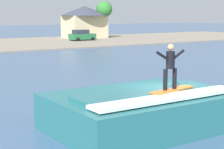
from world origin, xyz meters
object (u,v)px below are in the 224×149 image
surfer (170,64)px  house_gabled_white (84,20)px  car_far_shore (82,35)px  tree_tall_bare (104,10)px  surfboard (172,90)px  wave_crest (143,110)px

surfer → house_gabled_white: 54.64m
car_far_shore → tree_tall_bare: 8.27m
surfboard → house_gabled_white: bearing=63.8°
wave_crest → tree_tall_bare: 53.92m
surfboard → surfer: size_ratio=1.30×
house_gabled_white → wave_crest: bearing=-117.2°
wave_crest → car_far_shore: (21.23, 42.75, 0.23)m
surfboard → surfer: 0.98m
surfboard → house_gabled_white: size_ratio=0.27×
wave_crest → car_far_shore: bearing=63.6°
wave_crest → tree_tall_bare: bearing=59.1°
surfer → car_far_shore: (20.64, 43.58, -1.58)m
surfboard → tree_tall_bare: (26.87, 46.96, 3.46)m
tree_tall_bare → surfboard: bearing=-119.8°
surfer → house_gabled_white: bearing=63.7°
car_far_shore → surfer: bearing=-115.3°
surfer → car_far_shore: 48.25m
house_gabled_white → surfer: bearing=-116.3°
car_far_shore → house_gabled_white: (3.55, 5.41, 2.33)m
wave_crest → car_far_shore: 47.73m
car_far_shore → tree_tall_bare: tree_tall_bare is taller
surfer → surfboard: bearing=2.3°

